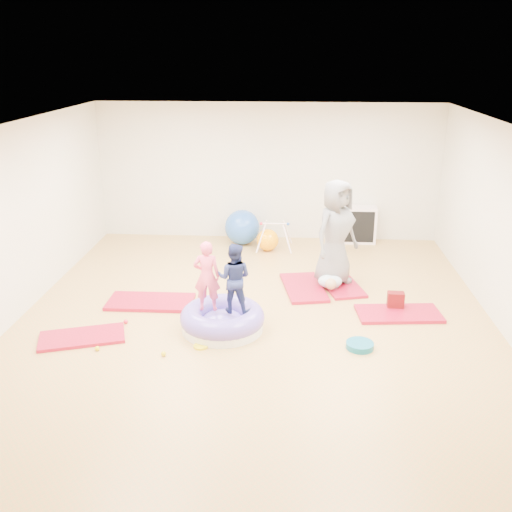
{
  "coord_description": "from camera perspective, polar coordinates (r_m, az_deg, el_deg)",
  "views": [
    {
      "loc": [
        0.52,
        -7.58,
        3.75
      ],
      "look_at": [
        0.0,
        0.3,
        0.9
      ],
      "focal_mm": 40.0,
      "sensor_mm": 36.0,
      "label": 1
    }
  ],
  "objects": [
    {
      "name": "exercise_ball_blue",
      "position": [
        11.64,
        -1.39,
        2.9
      ],
      "size": [
        0.71,
        0.71,
        0.71
      ],
      "primitive_type": "sphere",
      "color": "blue",
      "rests_on": "ground"
    },
    {
      "name": "cube_shelf",
      "position": [
        11.93,
        10.09,
        3.12
      ],
      "size": [
        0.75,
        0.37,
        0.75
      ],
      "color": "white",
      "rests_on": "ground"
    },
    {
      "name": "gym_mat_right",
      "position": [
        8.87,
        14.08,
        -5.61
      ],
      "size": [
        1.3,
        0.74,
        0.05
      ],
      "primitive_type": "cube",
      "rotation": [
        0.0,
        0.0,
        0.1
      ],
      "color": "#B31234",
      "rests_on": "ground"
    },
    {
      "name": "balance_disc",
      "position": [
        7.83,
        10.34,
        -8.78
      ],
      "size": [
        0.37,
        0.37,
        0.08
      ],
      "primitive_type": "cylinder",
      "color": "#0E5F7C",
      "rests_on": "ground"
    },
    {
      "name": "room",
      "position": [
        7.95,
        -0.14,
        2.66
      ],
      "size": [
        7.01,
        8.01,
        2.81
      ],
      "color": "#C68B46",
      "rests_on": "ground"
    },
    {
      "name": "inflatable_cushion",
      "position": [
        8.16,
        -3.38,
        -6.38
      ],
      "size": [
        1.2,
        1.2,
        0.38
      ],
      "rotation": [
        0.0,
        0.0,
        0.12
      ],
      "color": "white",
      "rests_on": "ground"
    },
    {
      "name": "gym_mat_rear_right",
      "position": [
        9.73,
        8.48,
        -2.89
      ],
      "size": [
        0.82,
        1.22,
        0.05
      ],
      "primitive_type": "cube",
      "rotation": [
        0.0,
        0.0,
        1.82
      ],
      "color": "#B31234",
      "rests_on": "ground"
    },
    {
      "name": "ball_pit_balls",
      "position": [
        8.78,
        -5.46,
        -5.3
      ],
      "size": [
        3.43,
        3.31,
        0.07
      ],
      "color": "yellow",
      "rests_on": "ground"
    },
    {
      "name": "exercise_ball_orange",
      "position": [
        11.29,
        1.17,
        1.62
      ],
      "size": [
        0.44,
        0.44,
        0.44
      ],
      "primitive_type": "sphere",
      "color": "#FF9A03",
      "rests_on": "ground"
    },
    {
      "name": "infant_play_gym",
      "position": [
        11.32,
        1.86,
        2.44
      ],
      "size": [
        0.72,
        0.68,
        0.55
      ],
      "rotation": [
        0.0,
        0.0,
        -0.2
      ],
      "color": "white",
      "rests_on": "ground"
    },
    {
      "name": "infant",
      "position": [
        9.47,
        7.43,
        -2.58
      ],
      "size": [
        0.39,
        0.4,
        0.23
      ],
      "color": "silver",
      "rests_on": "gym_mat_rear_right"
    },
    {
      "name": "backpack",
      "position": [
        8.99,
        13.78,
        -4.4
      ],
      "size": [
        0.25,
        0.16,
        0.29
      ],
      "primitive_type": "cube",
      "rotation": [
        0.0,
        0.0,
        -0.03
      ],
      "color": "#B01317",
      "rests_on": "ground"
    },
    {
      "name": "gym_mat_mid_left",
      "position": [
        9.14,
        -10.5,
        -4.53
      ],
      "size": [
        1.33,
        0.67,
        0.06
      ],
      "primitive_type": "cube",
      "rotation": [
        0.0,
        0.0,
        0.01
      ],
      "color": "#B31234",
      "rests_on": "ground"
    },
    {
      "name": "gym_mat_front_left",
      "position": [
        8.3,
        -17.0,
        -7.77
      ],
      "size": [
        1.26,
        0.9,
        0.05
      ],
      "primitive_type": "cube",
      "rotation": [
        0.0,
        0.0,
        0.32
      ],
      "color": "#B31234",
      "rests_on": "ground"
    },
    {
      "name": "gym_mat_center_back",
      "position": [
        9.56,
        4.79,
        -3.15
      ],
      "size": [
        0.83,
        1.33,
        0.05
      ],
      "primitive_type": "cube",
      "rotation": [
        0.0,
        0.0,
        1.76
      ],
      "color": "#B31234",
      "rests_on": "ground"
    },
    {
      "name": "adult_caregiver",
      "position": [
        9.47,
        7.99,
        2.34
      ],
      "size": [
        1.01,
        1.0,
        1.77
      ],
      "primitive_type": "imported",
      "rotation": [
        0.0,
        0.0,
        0.75
      ],
      "color": "slate",
      "rests_on": "gym_mat_rear_right"
    },
    {
      "name": "child_navy",
      "position": [
        7.84,
        -2.2,
        -1.88
      ],
      "size": [
        0.54,
        0.45,
        1.0
      ],
      "primitive_type": "imported",
      "rotation": [
        0.0,
        0.0,
        2.98
      ],
      "color": "navy",
      "rests_on": "inflatable_cushion"
    },
    {
      "name": "yellow_toy",
      "position": [
        7.77,
        -5.54,
        -8.97
      ],
      "size": [
        0.2,
        0.2,
        0.03
      ],
      "primitive_type": "cylinder",
      "color": "yellow",
      "rests_on": "ground"
    },
    {
      "name": "child_pink",
      "position": [
        7.91,
        -4.95,
        -1.67
      ],
      "size": [
        0.38,
        0.25,
        1.02
      ],
      "primitive_type": "imported",
      "rotation": [
        0.0,
        0.0,
        3.16
      ],
      "color": "#FD5175",
      "rests_on": "inflatable_cushion"
    }
  ]
}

